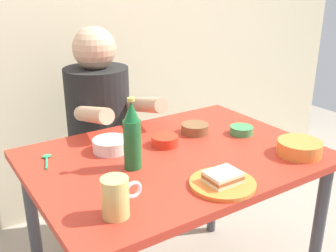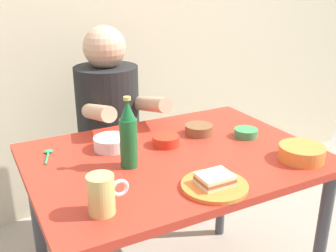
{
  "view_description": "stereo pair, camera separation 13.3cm",
  "coord_description": "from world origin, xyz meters",
  "views": [
    {
      "loc": [
        -0.79,
        -1.15,
        1.38
      ],
      "look_at": [
        0.0,
        0.05,
        0.84
      ],
      "focal_mm": 42.28,
      "sensor_mm": 36.0,
      "label": 1
    },
    {
      "loc": [
        -0.67,
        -1.22,
        1.38
      ],
      "look_at": [
        0.0,
        0.05,
        0.84
      ],
      "focal_mm": 42.28,
      "sensor_mm": 36.0,
      "label": 2
    }
  ],
  "objects": [
    {
      "name": "soup_bowl_orange",
      "position": [
        0.4,
        -0.27,
        0.77
      ],
      "size": [
        0.17,
        0.17,
        0.05
      ],
      "color": "orange",
      "rests_on": "dining_table"
    },
    {
      "name": "sandwich",
      "position": [
        -0.01,
        -0.29,
        0.77
      ],
      "size": [
        0.11,
        0.09,
        0.04
      ],
      "color": "beige",
      "rests_on": "plate_orange"
    },
    {
      "name": "stool",
      "position": [
        -0.04,
        0.63,
        0.35
      ],
      "size": [
        0.34,
        0.34,
        0.45
      ],
      "color": "#4C4C51",
      "rests_on": "ground"
    },
    {
      "name": "beer_bottle",
      "position": [
        -0.19,
        -0.01,
        0.86
      ],
      "size": [
        0.06,
        0.06,
        0.26
      ],
      "color": "#19602D",
      "rests_on": "dining_table"
    },
    {
      "name": "dining_table",
      "position": [
        0.0,
        0.0,
        0.65
      ],
      "size": [
        1.1,
        0.8,
        0.74
      ],
      "color": "#B72D1E",
      "rests_on": "ground"
    },
    {
      "name": "dip_bowl_green",
      "position": [
        0.36,
        0.01,
        0.76
      ],
      "size": [
        0.1,
        0.1,
        0.03
      ],
      "color": "#388C4C",
      "rests_on": "dining_table"
    },
    {
      "name": "person_seated",
      "position": [
        -0.04,
        0.62,
        0.77
      ],
      "size": [
        0.33,
        0.56,
        0.72
      ],
      "color": "black",
      "rests_on": "stool"
    },
    {
      "name": "condiment_bowl_brown",
      "position": [
        0.2,
        0.13,
        0.76
      ],
      "size": [
        0.12,
        0.12,
        0.04
      ],
      "color": "brown",
      "rests_on": "dining_table"
    },
    {
      "name": "beer_mug",
      "position": [
        -0.38,
        -0.26,
        0.8
      ],
      "size": [
        0.13,
        0.08,
        0.12
      ],
      "color": "#D1BC66",
      "rests_on": "dining_table"
    },
    {
      "name": "rice_bowl_white",
      "position": [
        -0.2,
        0.16,
        0.77
      ],
      "size": [
        0.14,
        0.14,
        0.05
      ],
      "color": "silver",
      "rests_on": "dining_table"
    },
    {
      "name": "sauce_bowl_chili",
      "position": [
        0.01,
        0.09,
        0.76
      ],
      "size": [
        0.11,
        0.11,
        0.04
      ],
      "color": "red",
      "rests_on": "dining_table"
    },
    {
      "name": "plate_orange",
      "position": [
        -0.01,
        -0.29,
        0.75
      ],
      "size": [
        0.22,
        0.22,
        0.01
      ],
      "primitive_type": "cylinder",
      "color": "orange",
      "rests_on": "dining_table"
    },
    {
      "name": "spoon",
      "position": [
        -0.43,
        0.22,
        0.75
      ],
      "size": [
        0.06,
        0.12,
        0.01
      ],
      "color": "#26A559",
      "rests_on": "dining_table"
    }
  ]
}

